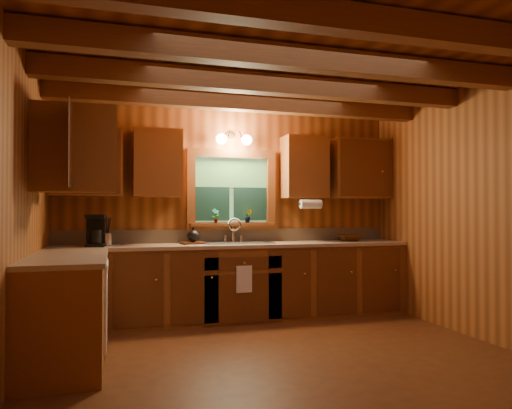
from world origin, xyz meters
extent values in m
plane|color=#512A13|center=(0.00, 0.00, 0.00)|extent=(4.20, 4.20, 0.00)
plane|color=brown|center=(0.00, 0.00, 2.60)|extent=(4.20, 4.20, 0.00)
plane|color=brown|center=(0.00, 1.90, 1.30)|extent=(4.20, 0.00, 4.20)
plane|color=brown|center=(0.00, -1.90, 1.30)|extent=(4.20, 0.00, 4.20)
plane|color=brown|center=(-2.10, 0.00, 1.30)|extent=(0.00, 3.80, 3.80)
plane|color=brown|center=(2.10, 0.00, 1.30)|extent=(0.00, 3.80, 3.80)
cube|color=brown|center=(0.00, -1.20, 2.49)|extent=(4.20, 0.14, 0.18)
cube|color=brown|center=(0.00, -0.40, 2.49)|extent=(4.20, 0.14, 0.18)
cube|color=brown|center=(0.00, 0.40, 2.49)|extent=(4.20, 0.14, 0.18)
cube|color=brown|center=(0.00, 1.20, 2.49)|extent=(4.20, 0.14, 0.18)
cube|color=brown|center=(0.00, 1.59, 0.43)|extent=(4.20, 0.62, 0.86)
cube|color=brown|center=(-1.79, 0.48, 0.43)|extent=(0.62, 1.60, 0.86)
cube|color=tan|center=(0.00, 1.59, 0.88)|extent=(4.20, 0.66, 0.04)
cube|color=tan|center=(-1.78, 0.48, 0.88)|extent=(0.64, 1.60, 0.04)
cube|color=tan|center=(0.00, 1.89, 0.98)|extent=(4.20, 0.02, 0.16)
cube|color=white|center=(-1.47, 0.68, 0.43)|extent=(0.02, 0.60, 0.80)
cube|color=brown|center=(-1.70, 1.73, 1.84)|extent=(0.78, 0.34, 0.78)
cube|color=brown|center=(-0.92, 1.73, 1.84)|extent=(0.55, 0.34, 0.78)
cube|color=brown|center=(0.92, 1.73, 1.84)|extent=(0.55, 0.34, 0.78)
cube|color=brown|center=(1.70, 1.73, 1.84)|extent=(0.78, 0.34, 0.78)
cube|color=brown|center=(-1.93, 0.68, 1.84)|extent=(0.34, 1.10, 0.78)
cube|color=brown|center=(0.00, 1.86, 2.00)|extent=(1.12, 0.08, 0.10)
cube|color=brown|center=(0.00, 1.86, 1.10)|extent=(1.12, 0.08, 0.10)
cube|color=brown|center=(-0.51, 1.86, 1.55)|extent=(0.10, 0.08, 0.80)
cube|color=brown|center=(0.51, 1.86, 1.55)|extent=(0.10, 0.08, 0.80)
cube|color=#3C7D35|center=(0.00, 1.90, 1.55)|extent=(0.92, 0.01, 0.80)
cube|color=#123431|center=(-0.24, 1.87, 1.37)|extent=(0.42, 0.02, 0.42)
cube|color=#123431|center=(0.24, 1.87, 1.37)|extent=(0.42, 0.02, 0.42)
cylinder|color=black|center=(0.00, 1.87, 1.57)|extent=(0.92, 0.01, 0.01)
cube|color=brown|center=(0.00, 1.82, 1.12)|extent=(1.06, 0.14, 0.04)
cylinder|color=black|center=(0.00, 1.86, 2.23)|extent=(0.08, 0.03, 0.08)
cylinder|color=black|center=(-0.10, 1.80, 2.23)|extent=(0.09, 0.17, 0.08)
cylinder|color=black|center=(0.10, 1.80, 2.23)|extent=(0.09, 0.17, 0.08)
sphere|color=#FFE0A5|center=(-0.16, 1.74, 2.16)|extent=(0.13, 0.13, 0.13)
sphere|color=#FFE0A5|center=(0.16, 1.74, 2.16)|extent=(0.13, 0.13, 0.13)
cylinder|color=white|center=(0.92, 1.53, 1.37)|extent=(0.27, 0.11, 0.11)
cube|color=white|center=(0.00, 1.26, 0.52)|extent=(0.18, 0.01, 0.30)
cube|color=silver|center=(0.00, 1.60, 0.91)|extent=(0.82, 0.48, 0.02)
cube|color=#262628|center=(-0.19, 1.60, 0.84)|extent=(0.34, 0.40, 0.14)
cube|color=#262628|center=(0.19, 1.60, 0.84)|extent=(0.34, 0.40, 0.14)
cylinder|color=silver|center=(0.00, 1.78, 1.01)|extent=(0.04, 0.04, 0.22)
torus|color=silver|center=(0.00, 1.72, 1.12)|extent=(0.16, 0.02, 0.16)
cube|color=black|center=(-1.59, 1.52, 0.92)|extent=(0.20, 0.24, 0.03)
cube|color=black|center=(-1.59, 1.60, 1.08)|extent=(0.20, 0.09, 0.33)
cube|color=black|center=(-1.59, 1.50, 1.23)|extent=(0.20, 0.22, 0.04)
cylinder|color=black|center=(-1.59, 1.49, 1.01)|extent=(0.12, 0.12, 0.14)
cylinder|color=silver|center=(-1.48, 1.62, 0.97)|extent=(0.11, 0.11, 0.14)
cylinder|color=black|center=(-1.49, 1.61, 1.11)|extent=(0.03, 0.04, 0.20)
cylinder|color=black|center=(-1.48, 1.62, 1.11)|extent=(0.01, 0.01, 0.20)
cylinder|color=black|center=(-1.46, 1.63, 1.11)|extent=(0.03, 0.04, 0.20)
cylinder|color=black|center=(-1.45, 1.64, 1.11)|extent=(0.04, 0.05, 0.20)
cube|color=#562A12|center=(-0.52, 1.62, 0.91)|extent=(0.30, 0.25, 0.02)
sphere|color=black|center=(-0.52, 1.62, 0.99)|extent=(0.14, 0.14, 0.14)
cylinder|color=black|center=(-0.52, 1.62, 1.08)|extent=(0.02, 0.02, 0.04)
imported|color=#48230C|center=(1.50, 1.64, 0.94)|extent=(0.33, 0.33, 0.08)
imported|color=#562A12|center=(-0.22, 1.80, 1.23)|extent=(0.11, 0.08, 0.18)
imported|color=#562A12|center=(0.20, 1.80, 1.23)|extent=(0.10, 0.08, 0.17)
camera|label=1|loc=(-1.40, -3.92, 1.27)|focal=33.58mm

